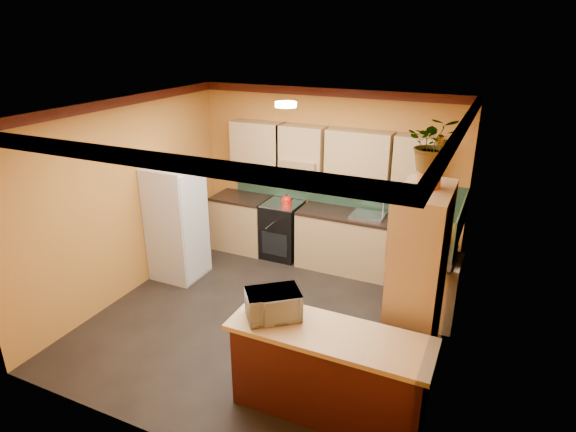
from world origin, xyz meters
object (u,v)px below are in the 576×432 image
(stove, at_px, (282,230))
(microwave, at_px, (273,305))
(breakfast_bar, at_px, (328,375))
(pantry, at_px, (416,286))
(base_cabinets_back, at_px, (318,237))
(fridge, at_px, (177,223))

(stove, relative_size, microwave, 1.81)
(stove, distance_m, breakfast_bar, 3.51)
(pantry, distance_m, microwave, 1.51)
(breakfast_bar, bearing_deg, microwave, 180.00)
(base_cabinets_back, relative_size, pantry, 1.74)
(breakfast_bar, bearing_deg, fridge, 150.21)
(pantry, relative_size, breakfast_bar, 1.17)
(fridge, distance_m, pantry, 3.69)
(pantry, bearing_deg, breakfast_bar, -121.75)
(stove, height_order, pantry, pantry)
(fridge, bearing_deg, pantry, -12.04)
(fridge, xyz_separation_m, pantry, (3.60, -0.77, 0.20))
(base_cabinets_back, xyz_separation_m, fridge, (-1.75, -1.24, 0.41))
(stove, xyz_separation_m, microwave, (1.31, -2.97, 0.61))
(base_cabinets_back, distance_m, microwave, 3.11)
(stove, height_order, microwave, microwave)
(base_cabinets_back, height_order, pantry, pantry)
(fridge, xyz_separation_m, breakfast_bar, (3.01, -1.72, -0.41))
(stove, xyz_separation_m, breakfast_bar, (1.89, -2.97, -0.02))
(fridge, height_order, breakfast_bar, fridge)
(stove, xyz_separation_m, fridge, (-1.12, -1.24, 0.39))
(fridge, bearing_deg, stove, 47.88)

